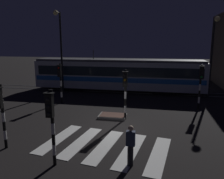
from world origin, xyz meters
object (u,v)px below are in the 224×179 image
object	(u,v)px
traffic_light_corner_far_right	(201,80)
traffic_light_median_centre	(125,87)
traffic_light_corner_near_left	(1,107)
pedestrian_waiting_at_kerb	(131,145)
tram	(118,74)
street_lamp_trackside_right	(213,48)
traffic_light_corner_far_left	(60,77)
traffic_light_kerb_mid_left	(51,117)
street_lamp_trackside_left	(60,43)

from	to	relation	value
traffic_light_corner_far_right	traffic_light_median_centre	bearing A→B (deg)	-146.59
traffic_light_corner_near_left	pedestrian_waiting_at_kerb	distance (m)	6.06
traffic_light_corner_near_left	tram	bearing A→B (deg)	77.73
street_lamp_trackside_right	traffic_light_corner_far_left	bearing A→B (deg)	-161.52
traffic_light_corner_near_left	tram	world-z (taller)	tram
street_lamp_trackside_right	pedestrian_waiting_at_kerb	world-z (taller)	street_lamp_trackside_right
traffic_light_corner_far_left	tram	world-z (taller)	tram
traffic_light_corner_far_left	traffic_light_corner_far_right	bearing A→B (deg)	1.37
traffic_light_kerb_mid_left	pedestrian_waiting_at_kerb	xyz separation A→B (m)	(3.02, 0.65, -1.20)
traffic_light_corner_far_right	traffic_light_corner_near_left	size ratio (longest dim) A/B	1.09
traffic_light_corner_far_left	traffic_light_corner_far_right	distance (m)	10.79
traffic_light_corner_far_left	pedestrian_waiting_at_kerb	bearing A→B (deg)	-51.65
traffic_light_corner_near_left	street_lamp_trackside_left	distance (m)	12.27
traffic_light_corner_far_left	street_lamp_trackside_right	bearing A→B (deg)	18.48
traffic_light_corner_far_left	traffic_light_corner_near_left	xyz separation A→B (m)	(0.79, -8.19, -0.12)
traffic_light_kerb_mid_left	pedestrian_waiting_at_kerb	size ratio (longest dim) A/B	1.84
traffic_light_corner_near_left	street_lamp_trackside_right	bearing A→B (deg)	46.96
street_lamp_trackside_right	tram	size ratio (longest dim) A/B	0.41
traffic_light_kerb_mid_left	street_lamp_trackside_left	size ratio (longest dim) A/B	0.41
traffic_light_kerb_mid_left	traffic_light_corner_far_left	xyz separation A→B (m)	(-3.71, 9.16, 0.06)
traffic_light_kerb_mid_left	traffic_light_corner_far_right	distance (m)	11.78
street_lamp_trackside_left	tram	bearing A→B (deg)	20.75
traffic_light_corner_near_left	pedestrian_waiting_at_kerb	world-z (taller)	traffic_light_corner_near_left
traffic_light_median_centre	tram	size ratio (longest dim) A/B	0.19
street_lamp_trackside_right	traffic_light_corner_far_right	bearing A→B (deg)	-111.06
traffic_light_corner_far_left	tram	size ratio (longest dim) A/B	0.19
traffic_light_corner_far_right	pedestrian_waiting_at_kerb	size ratio (longest dim) A/B	1.96
traffic_light_corner_near_left	traffic_light_corner_far_right	bearing A→B (deg)	40.20
traffic_light_kerb_mid_left	tram	bearing A→B (deg)	89.78
traffic_light_corner_near_left	street_lamp_trackside_right	world-z (taller)	street_lamp_trackside_right
traffic_light_median_centre	tram	xyz separation A→B (m)	(-1.97, 8.58, -0.39)
traffic_light_median_centre	traffic_light_corner_near_left	xyz separation A→B (m)	(-4.95, -5.12, -0.12)
traffic_light_kerb_mid_left	street_lamp_trackside_left	distance (m)	13.98
traffic_light_median_centre	tram	bearing A→B (deg)	102.92
traffic_light_corner_far_left	traffic_light_corner_near_left	distance (m)	8.23
pedestrian_waiting_at_kerb	traffic_light_corner_far_left	bearing A→B (deg)	128.35
traffic_light_kerb_mid_left	traffic_light_corner_near_left	world-z (taller)	traffic_light_kerb_mid_left
traffic_light_median_centre	traffic_light_corner_far_right	size ratio (longest dim) A/B	0.97
street_lamp_trackside_right	traffic_light_kerb_mid_left	bearing A→B (deg)	-122.83
traffic_light_kerb_mid_left	tram	size ratio (longest dim) A/B	0.18
traffic_light_kerb_mid_left	traffic_light_corner_far_left	size ratio (longest dim) A/B	0.97
street_lamp_trackside_left	street_lamp_trackside_right	distance (m)	13.74
traffic_light_median_centre	traffic_light_corner_far_left	bearing A→B (deg)	151.82
traffic_light_median_centre	pedestrian_waiting_at_kerb	bearing A→B (deg)	-79.66
tram	pedestrian_waiting_at_kerb	bearing A→B (deg)	-78.07
traffic_light_median_centre	pedestrian_waiting_at_kerb	world-z (taller)	traffic_light_median_centre
traffic_light_kerb_mid_left	traffic_light_corner_far_left	bearing A→B (deg)	112.07
traffic_light_corner_far_right	street_lamp_trackside_left	world-z (taller)	street_lamp_trackside_left
traffic_light_median_centre	street_lamp_trackside_left	distance (m)	10.13
traffic_light_corner_far_left	street_lamp_trackside_left	xyz separation A→B (m)	(-1.45, 3.53, 2.71)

